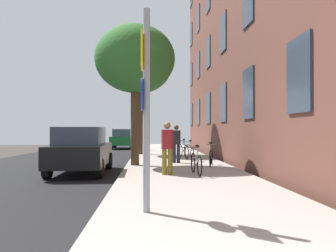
% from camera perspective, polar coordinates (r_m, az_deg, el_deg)
% --- Properties ---
extents(ground_plane, '(41.80, 41.80, 0.00)m').
position_cam_1_polar(ground_plane, '(17.07, -10.98, -5.81)').
color(ground_plane, '#332D28').
extents(road_asphalt, '(7.00, 38.00, 0.01)m').
position_cam_1_polar(road_asphalt, '(17.48, -17.85, -5.66)').
color(road_asphalt, black).
rests_on(road_asphalt, ground).
extents(sidewalk, '(4.20, 38.00, 0.12)m').
position_cam_1_polar(sidewalk, '(16.94, 0.89, -5.66)').
color(sidewalk, '#9E9389').
rests_on(sidewalk, ground).
extents(sign_post, '(0.15, 0.60, 3.50)m').
position_cam_1_polar(sign_post, '(6.05, -3.72, 4.41)').
color(sign_post, gray).
rests_on(sign_post, sidewalk).
extents(traffic_light, '(0.43, 0.24, 3.33)m').
position_cam_1_polar(traffic_light, '(24.79, -4.15, 1.33)').
color(traffic_light, black).
rests_on(traffic_light, sidewalk).
extents(tree_near, '(3.25, 3.25, 5.70)m').
position_cam_1_polar(tree_near, '(14.56, -5.38, 10.68)').
color(tree_near, '#4C3823').
rests_on(tree_near, sidewalk).
extents(tree_far, '(3.72, 3.72, 6.78)m').
position_cam_1_polar(tree_far, '(21.21, -4.55, 9.52)').
color(tree_far, '#4C3823').
rests_on(tree_far, sidewalk).
extents(bicycle_0, '(0.42, 1.74, 0.94)m').
position_cam_1_polar(bicycle_0, '(11.23, 4.60, -5.98)').
color(bicycle_0, black).
rests_on(bicycle_0, sidewalk).
extents(bicycle_1, '(0.55, 1.68, 0.94)m').
position_cam_1_polar(bicycle_1, '(14.07, 7.00, -4.92)').
color(bicycle_1, black).
rests_on(bicycle_1, sidewalk).
extents(bicycle_2, '(0.42, 1.74, 0.96)m').
position_cam_1_polar(bicycle_2, '(16.26, 3.50, -4.33)').
color(bicycle_2, black).
rests_on(bicycle_2, sidewalk).
extents(bicycle_3, '(0.53, 1.63, 0.97)m').
position_cam_1_polar(bicycle_3, '(18.22, 2.48, -3.93)').
color(bicycle_3, black).
rests_on(bicycle_3, sidewalk).
extents(pedestrian_0, '(0.45, 0.45, 1.67)m').
position_cam_1_polar(pedestrian_0, '(11.09, -0.12, -3.03)').
color(pedestrian_0, olive).
rests_on(pedestrian_0, sidewalk).
extents(pedestrian_1, '(0.50, 0.50, 1.64)m').
position_cam_1_polar(pedestrian_1, '(15.17, 1.36, -2.46)').
color(pedestrian_1, '#26262D').
rests_on(pedestrian_1, sidewalk).
extents(car_0, '(1.86, 4.16, 1.62)m').
position_cam_1_polar(car_0, '(12.65, -13.91, -3.77)').
color(car_0, black).
rests_on(car_0, road_asphalt).
extents(car_1, '(1.87, 4.08, 1.62)m').
position_cam_1_polar(car_1, '(29.40, -7.33, -2.04)').
color(car_1, '#19662D').
rests_on(car_1, road_asphalt).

